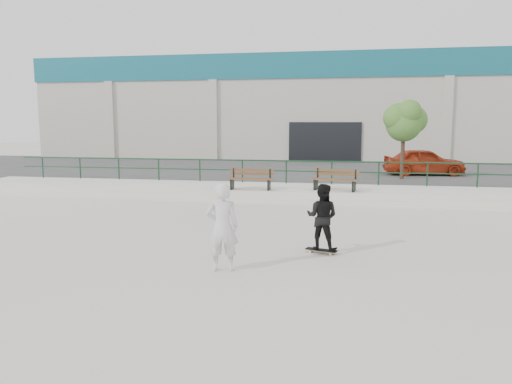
% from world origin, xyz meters
% --- Properties ---
extents(ground, '(120.00, 120.00, 0.00)m').
position_xyz_m(ground, '(0.00, 0.00, 0.00)').
color(ground, '#B5AFA5').
rests_on(ground, ground).
extents(ledge, '(30.00, 3.00, 0.50)m').
position_xyz_m(ledge, '(0.00, 9.50, 0.25)').
color(ledge, beige).
rests_on(ledge, ground).
extents(parking_strip, '(60.00, 14.00, 0.50)m').
position_xyz_m(parking_strip, '(0.00, 18.00, 0.25)').
color(parking_strip, '#3A3A3A').
rests_on(parking_strip, ground).
extents(railing, '(28.00, 0.06, 1.03)m').
position_xyz_m(railing, '(-0.00, 10.80, 1.24)').
color(railing, '#163D21').
rests_on(railing, ledge).
extents(commercial_building, '(44.20, 16.33, 8.00)m').
position_xyz_m(commercial_building, '(-0.00, 31.99, 4.58)').
color(commercial_building, beige).
rests_on(commercial_building, ground).
extents(bench_left, '(1.82, 0.55, 0.84)m').
position_xyz_m(bench_left, '(-2.14, 8.47, 0.92)').
color(bench_left, brown).
rests_on(bench_left, ledge).
extents(bench_right, '(1.92, 0.91, 0.85)m').
position_xyz_m(bench_right, '(1.21, 8.79, 0.92)').
color(bench_right, brown).
rests_on(bench_right, ledge).
extents(tree, '(2.11, 1.87, 3.74)m').
position_xyz_m(tree, '(4.25, 13.52, 3.31)').
color(tree, '#4B3325').
rests_on(tree, parking_strip).
extents(red_car, '(4.21, 2.15, 1.37)m').
position_xyz_m(red_car, '(5.51, 15.64, 1.19)').
color(red_car, '#AE3115').
rests_on(red_car, parking_strip).
extents(skateboard, '(0.81, 0.40, 0.09)m').
position_xyz_m(skateboard, '(1.15, 0.92, 0.07)').
color(skateboard, black).
rests_on(skateboard, ground).
extents(standing_skater, '(0.90, 0.77, 1.63)m').
position_xyz_m(standing_skater, '(1.15, 0.92, 0.91)').
color(standing_skater, black).
rests_on(standing_skater, skateboard).
extents(seated_skater, '(0.79, 0.61, 1.92)m').
position_xyz_m(seated_skater, '(-0.88, -0.93, 0.96)').
color(seated_skater, silver).
rests_on(seated_skater, ground).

